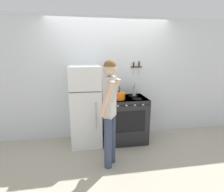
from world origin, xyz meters
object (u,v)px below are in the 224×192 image
object	(u,v)px
refrigerator	(86,106)
dutch_oven_pot	(119,96)
stove_range	(126,119)
utensil_jar	(134,92)
person	(110,108)
tea_kettle	(117,93)

from	to	relation	value
refrigerator	dutch_oven_pot	world-z (taller)	refrigerator
stove_range	utensil_jar	distance (m)	0.59
refrigerator	stove_range	xyz separation A→B (m)	(0.83, -0.03, -0.31)
dutch_oven_pot	person	distance (m)	0.73
stove_range	refrigerator	bearing A→B (deg)	177.63
utensil_jar	stove_range	bearing A→B (deg)	-141.09
person	dutch_oven_pot	bearing A→B (deg)	7.27
refrigerator	tea_kettle	bearing A→B (deg)	10.50
tea_kettle	person	bearing A→B (deg)	-107.74
dutch_oven_pot	tea_kettle	size ratio (longest dim) A/B	1.31
refrigerator	person	bearing A→B (deg)	-65.99
person	refrigerator	bearing A→B (deg)	54.14
refrigerator	tea_kettle	xyz separation A→B (m)	(0.66, 0.12, 0.21)
utensil_jar	person	world-z (taller)	person
dutch_oven_pot	person	world-z (taller)	person
tea_kettle	utensil_jar	bearing A→B (deg)	1.04
utensil_jar	person	size ratio (longest dim) A/B	0.16
utensil_jar	dutch_oven_pot	bearing A→B (deg)	-145.38
utensil_jar	tea_kettle	bearing A→B (deg)	-178.96
dutch_oven_pot	tea_kettle	bearing A→B (deg)	86.88
tea_kettle	utensil_jar	xyz separation A→B (m)	(0.37, 0.01, 0.01)
stove_range	tea_kettle	distance (m)	0.57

